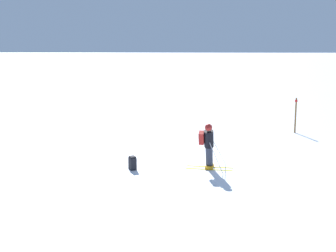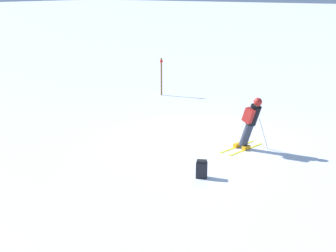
{
  "view_description": "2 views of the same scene",
  "coord_description": "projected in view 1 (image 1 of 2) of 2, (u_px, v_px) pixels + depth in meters",
  "views": [
    {
      "loc": [
        -18.06,
        1.22,
        4.68
      ],
      "look_at": [
        -2.0,
        1.52,
        1.69
      ],
      "focal_mm": 50.0,
      "sensor_mm": 36.0,
      "label": 1
    },
    {
      "loc": [
        -7.79,
        12.97,
        4.96
      ],
      "look_at": [
        -1.18,
        3.77,
        1.62
      ],
      "focal_mm": 50.0,
      "sensor_mm": 36.0,
      "label": 2
    }
  ],
  "objects": [
    {
      "name": "spare_backpack",
      "position": [
        132.0,
        163.0,
        17.0
      ],
      "size": [
        0.37,
        0.33,
        0.5
      ],
      "rotation": [
        0.0,
        0.0,
        0.46
      ],
      "color": "black",
      "rests_on": "ground"
    },
    {
      "name": "skier",
      "position": [
        208.0,
        144.0,
        16.73
      ],
      "size": [
        1.27,
        1.78,
        1.8
      ],
      "rotation": [
        0.0,
        0.0,
        -0.18
      ],
      "color": "yellow",
      "rests_on": "ground"
    },
    {
      "name": "trail_marker",
      "position": [
        296.0,
        114.0,
        23.59
      ],
      "size": [
        0.13,
        0.13,
        1.79
      ],
      "color": "brown",
      "rests_on": "ground"
    },
    {
      "name": "ground_plane",
      "position": [
        207.0,
        159.0,
        18.59
      ],
      "size": [
        300.0,
        300.0,
        0.0
      ],
      "primitive_type": "plane",
      "color": "white"
    }
  ]
}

